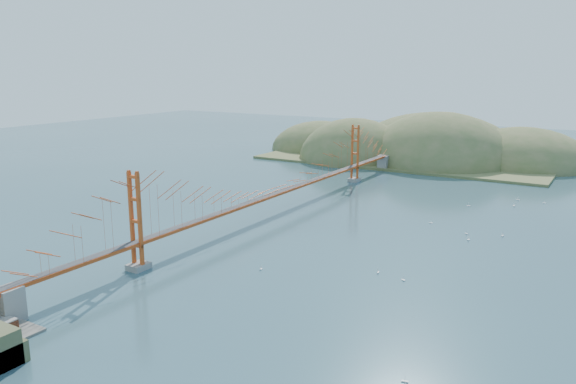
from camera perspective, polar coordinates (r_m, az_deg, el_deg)
The scene contains 15 objects.
ground at distance 90.55m, azimuth -1.20°, elevation -2.17°, with size 320.00×320.00×0.00m, color #2C4C58.
bridge at distance 89.17m, azimuth -1.15°, elevation 2.22°, with size 2.20×94.40×12.00m.
far_headlands at distance 151.04m, azimuth 13.63°, elevation 3.46°, with size 84.00×58.00×25.00m.
sailboat_16 at distance 83.26m, azimuth 17.67°, elevation -4.00°, with size 0.54×0.54×0.59m.
sailboat_0 at distance 65.68m, azimuth 9.13°, elevation -8.01°, with size 0.44×0.52×0.59m.
sailboat_12 at distance 99.96m, azimuth 17.88°, elevation -1.28°, with size 0.58×0.53×0.65m.
sailboat_3 at distance 87.35m, azimuth 14.33°, elevation -3.03°, with size 0.53×0.53×0.59m.
sailboat_10 at distance 65.96m, azimuth -2.75°, elevation -7.76°, with size 0.48×0.52×0.59m.
sailboat_5 at distance 83.84m, azimuth 20.96°, elevation -4.13°, with size 0.53×0.57×0.64m.
sailboat_15 at distance 102.40m, azimuth 21.97°, elevation -1.27°, with size 0.69×0.69×0.74m.
sailboat_7 at distance 107.32m, azimuth 22.32°, elevation -0.69°, with size 0.64×0.58×0.73m.
sailboat_2 at distance 63.96m, azimuth 11.65°, elevation -8.69°, with size 0.55×0.55×0.60m.
sailboat_4 at distance 80.50m, azimuth 17.86°, elevation -4.58°, with size 0.52×0.56×0.63m.
sailboat_8 at distance 106.69m, azimuth 24.58°, elevation -0.98°, with size 0.50×0.50×0.56m.
sailboat_extra_0 at distance 45.14m, azimuth 11.79°, elevation -18.23°, with size 0.55×0.50×0.62m.
Camera 1 is at (46.99, -73.88, 23.07)m, focal length 35.00 mm.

